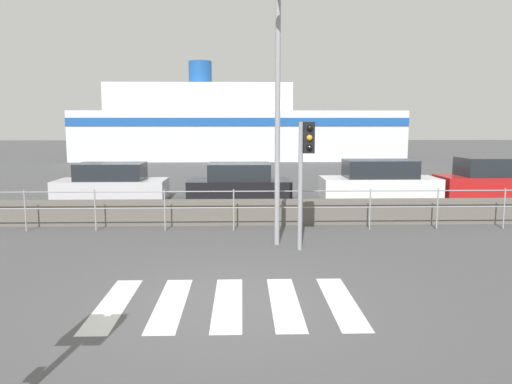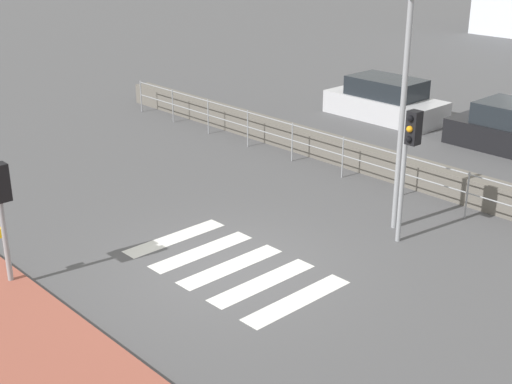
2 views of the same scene
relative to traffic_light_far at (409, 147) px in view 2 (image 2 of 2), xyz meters
name	(u,v)px [view 2 (image 2 of 2)]	position (x,y,z in m)	size (l,w,h in m)	color
ground_plane	(231,267)	(-1.62, -3.33, -2.10)	(160.00, 160.00, 0.00)	#4C4C4F
sidewalk_brick	(37,345)	(-1.62, -7.43, -2.04)	(24.00, 1.80, 0.12)	#934C3D
crosswalk	(231,266)	(-1.63, -3.33, -2.09)	(4.05, 2.40, 0.01)	silver
seawall	(421,175)	(-1.62, 3.00, -1.76)	(24.27, 0.55, 0.67)	#605B54
harbor_fence	(401,168)	(-1.62, 2.12, -1.37)	(21.88, 0.04, 1.10)	gray
traffic_light_far	(409,147)	(0.00, 0.00, 0.00)	(0.34, 0.32, 2.85)	gray
streetlamp	(401,67)	(-0.58, 0.35, 1.47)	(0.32, 0.97, 5.73)	gray
parked_car_silver	(385,101)	(-6.25, 7.62, -1.51)	(4.03, 1.73, 1.38)	#BCBCC1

